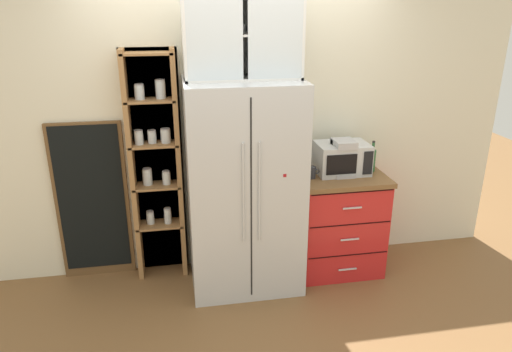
{
  "coord_description": "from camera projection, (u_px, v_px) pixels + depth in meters",
  "views": [
    {
      "loc": [
        -0.54,
        -3.54,
        2.3
      ],
      "look_at": [
        0.1,
        0.0,
        0.96
      ],
      "focal_mm": 33.15,
      "sensor_mm": 36.0,
      "label": 1
    }
  ],
  "objects": [
    {
      "name": "microwave",
      "position": [
        342.0,
        158.0,
        4.04
      ],
      "size": [
        0.44,
        0.33,
        0.26
      ],
      "color": "silver",
      "rests_on": "counter_cabinet"
    },
    {
      "name": "bottle_green",
      "position": [
        372.0,
        158.0,
        4.08
      ],
      "size": [
        0.06,
        0.06,
        0.27
      ],
      "color": "#285B33",
      "rests_on": "counter_cabinet"
    },
    {
      "name": "refrigerator",
      "position": [
        244.0,
        187.0,
        3.86
      ],
      "size": [
        0.91,
        0.71,
        1.74
      ],
      "color": "silver",
      "rests_on": "ground"
    },
    {
      "name": "mug_charcoal",
      "position": [
        311.0,
        172.0,
        3.94
      ],
      "size": [
        0.11,
        0.08,
        0.1
      ],
      "color": "#2D2D33",
      "rests_on": "counter_cabinet"
    },
    {
      "name": "ground_plane",
      "position": [
        245.0,
        279.0,
        4.16
      ],
      "size": [
        10.6,
        10.6,
        0.0
      ],
      "primitive_type": "plane",
      "color": "brown"
    },
    {
      "name": "counter_cabinet",
      "position": [
        338.0,
        222.0,
        4.2
      ],
      "size": [
        0.75,
        0.61,
        0.9
      ],
      "color": "red",
      "rests_on": "ground"
    },
    {
      "name": "mug_red",
      "position": [
        344.0,
        172.0,
        3.98
      ],
      "size": [
        0.11,
        0.08,
        0.08
      ],
      "color": "red",
      "rests_on": "counter_cabinet"
    },
    {
      "name": "chalkboard_menu",
      "position": [
        92.0,
        202.0,
        4.0
      ],
      "size": [
        0.6,
        0.04,
        1.39
      ],
      "color": "brown",
      "rests_on": "ground"
    },
    {
      "name": "coffee_maker",
      "position": [
        342.0,
        157.0,
        3.99
      ],
      "size": [
        0.17,
        0.2,
        0.31
      ],
      "color": "#B7B7BC",
      "rests_on": "counter_cabinet"
    },
    {
      "name": "upper_cabinet",
      "position": [
        242.0,
        34.0,
        3.48
      ],
      "size": [
        0.87,
        0.32,
        0.65
      ],
      "color": "silver",
      "rests_on": "refrigerator"
    },
    {
      "name": "wall_back_cream",
      "position": [
        236.0,
        127.0,
        4.08
      ],
      "size": [
        4.91,
        0.1,
        2.55
      ],
      "primitive_type": "cube",
      "color": "silver",
      "rests_on": "ground"
    },
    {
      "name": "pantry_shelf_column",
      "position": [
        156.0,
        163.0,
        3.96
      ],
      "size": [
        0.46,
        0.24,
        1.96
      ],
      "color": "brown",
      "rests_on": "ground"
    }
  ]
}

